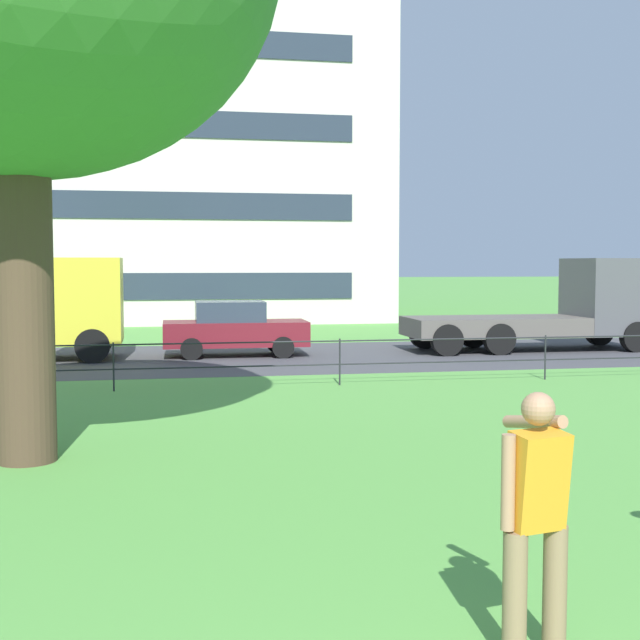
# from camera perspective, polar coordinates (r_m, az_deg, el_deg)

# --- Properties ---
(street_strip) EXTENTS (80.00, 7.68, 0.01)m
(street_strip) POSITION_cam_1_polar(r_m,az_deg,el_deg) (23.15, -7.21, -2.60)
(street_strip) COLOR #424247
(street_strip) RESTS_ON ground
(park_fence) EXTENTS (32.93, 0.04, 1.00)m
(park_fence) POSITION_cam_1_polar(r_m,az_deg,el_deg) (17.57, -6.17, -2.45)
(park_fence) COLOR #232328
(park_fence) RESTS_ON ground
(person_thrower) EXTENTS (0.51, 0.83, 1.77)m
(person_thrower) POSITION_cam_1_polar(r_m,az_deg,el_deg) (5.80, 14.39, -12.71)
(person_thrower) COLOR #846B4C
(person_thrower) RESTS_ON ground
(flatbed_truck_right) EXTENTS (7.33, 2.51, 2.75)m
(flatbed_truck_right) POSITION_cam_1_polar(r_m,az_deg,el_deg) (23.84, -19.35, 0.33)
(flatbed_truck_right) COLOR yellow
(flatbed_truck_right) RESTS_ON ground
(car_maroon_far_left) EXTENTS (4.02, 1.85, 1.54)m
(car_maroon_far_left) POSITION_cam_1_polar(r_m,az_deg,el_deg) (23.64, -5.85, -0.57)
(car_maroon_far_left) COLOR maroon
(car_maroon_far_left) RESTS_ON ground
(flatbed_truck_far_right) EXTENTS (7.31, 2.44, 2.75)m
(flatbed_truck_far_right) POSITION_cam_1_polar(r_m,az_deg,el_deg) (26.27, 16.15, 0.70)
(flatbed_truck_far_right) COLOR #4C4C51
(flatbed_truck_far_right) RESTS_ON ground
(apartment_building_background) EXTENTS (26.34, 14.50, 20.24)m
(apartment_building_background) POSITION_cam_1_polar(r_m,az_deg,el_deg) (42.91, -14.92, 13.85)
(apartment_building_background) COLOR beige
(apartment_building_background) RESTS_ON ground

